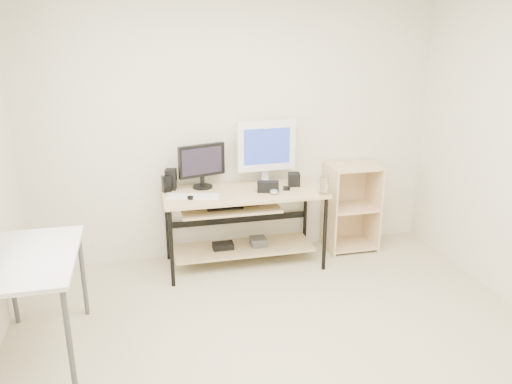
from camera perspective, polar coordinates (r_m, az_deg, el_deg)
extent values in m
cube|color=#BDB392|center=(3.57, 4.59, -19.73)|extent=(4.00, 4.00, 0.01)
cube|color=beige|center=(4.84, -2.30, 7.56)|extent=(4.00, 0.01, 2.60)
cube|color=tan|center=(4.65, -1.39, -0.05)|extent=(1.50, 0.65, 0.03)
cube|color=tan|center=(4.62, -3.07, -1.73)|extent=(0.90, 0.49, 0.02)
cube|color=tan|center=(4.91, -1.46, -6.38)|extent=(1.35, 0.46, 0.02)
cube|color=black|center=(4.60, -3.69, -1.59)|extent=(0.33, 0.22, 0.01)
cylinder|color=black|center=(4.60, -0.51, -1.57)|extent=(0.14, 0.01, 0.01)
cube|color=#404043|center=(4.92, 0.25, -5.69)|extent=(0.15, 0.15, 0.08)
cube|color=black|center=(4.86, -3.78, -6.16)|extent=(0.20, 0.12, 0.06)
cylinder|color=black|center=(4.44, -9.63, -6.43)|extent=(0.04, 0.04, 0.72)
cylinder|color=black|center=(4.96, -10.11, -3.76)|extent=(0.04, 0.04, 0.72)
cylinder|color=black|center=(4.72, 7.87, -4.81)|extent=(0.04, 0.04, 0.72)
cylinder|color=black|center=(5.22, 5.64, -2.47)|extent=(0.04, 0.04, 0.72)
cube|color=silver|center=(3.66, -24.46, -6.91)|extent=(0.60, 1.00, 0.03)
cylinder|color=#404043|center=(4.28, -26.18, -9.11)|extent=(0.04, 0.04, 0.72)
cylinder|color=#404043|center=(3.39, -20.56, -15.70)|extent=(0.04, 0.04, 0.72)
cylinder|color=#404043|center=(4.18, -19.17, -8.81)|extent=(0.04, 0.04, 0.72)
cube|color=beige|center=(5.11, 8.37, -1.94)|extent=(0.02, 0.40, 0.90)
cube|color=beige|center=(5.30, 13.21, -1.50)|extent=(0.02, 0.40, 0.90)
cube|color=beige|center=(5.37, 10.02, -1.06)|extent=(0.50, 0.02, 0.90)
cube|color=beige|center=(5.35, 10.58, -5.86)|extent=(0.46, 0.38, 0.02)
cube|color=beige|center=(5.20, 10.83, -1.72)|extent=(0.46, 0.38, 0.02)
cube|color=beige|center=(5.08, 11.12, 2.86)|extent=(0.46, 0.38, 0.02)
cylinder|color=black|center=(4.77, -6.12, 0.61)|extent=(0.19, 0.19, 0.02)
cylinder|color=black|center=(4.75, -6.14, 1.27)|extent=(0.04, 0.04, 0.10)
cube|color=black|center=(4.70, -6.22, 3.61)|extent=(0.45, 0.18, 0.31)
cube|color=black|center=(4.67, -6.18, 3.53)|extent=(0.37, 0.12, 0.24)
cube|color=silver|center=(4.89, 1.16, 1.13)|extent=(0.21, 0.18, 0.02)
cylinder|color=silver|center=(4.87, 1.16, 1.88)|extent=(0.05, 0.05, 0.11)
cube|color=silver|center=(4.80, 1.19, 5.31)|extent=(0.58, 0.09, 0.48)
cube|color=#2639A6|center=(4.77, 1.28, 5.23)|extent=(0.49, 0.03, 0.39)
cube|color=silver|center=(4.51, -7.19, -0.49)|extent=(0.49, 0.24, 0.02)
ellipsoid|color=#AEAEB3|center=(4.56, 2.07, 0.05)|extent=(0.09, 0.13, 0.04)
cube|color=black|center=(4.61, 1.38, 0.61)|extent=(0.21, 0.13, 0.10)
cube|color=black|center=(4.75, -9.65, 0.74)|extent=(0.11, 0.11, 0.08)
cube|color=black|center=(4.72, -9.72, 1.88)|extent=(0.12, 0.12, 0.12)
cube|color=black|center=(4.80, 4.37, 1.45)|extent=(0.12, 0.12, 0.13)
cube|color=black|center=(4.67, -10.19, 0.93)|extent=(0.09, 0.07, 0.16)
cylinder|color=black|center=(4.46, -7.51, -0.66)|extent=(0.07, 0.07, 0.02)
cube|color=black|center=(4.71, 3.52, 0.41)|extent=(0.10, 0.13, 0.01)
cylinder|color=#A9824C|center=(4.59, 7.75, -0.21)|extent=(0.12, 0.12, 0.01)
cylinder|color=white|center=(4.57, 7.79, 0.76)|extent=(0.09, 0.09, 0.16)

